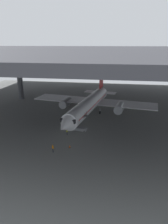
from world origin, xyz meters
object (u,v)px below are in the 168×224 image
object	(u,v)px
baggage_tug	(117,105)
crew_worker_by_stairs	(67,131)
crew_worker_near_nose	(53,148)
traffic_cone_orange	(70,146)
boarding_stairs	(79,127)
airplane_main	(90,104)

from	to	relation	value
baggage_tug	crew_worker_by_stairs	bearing A→B (deg)	-115.21
crew_worker_near_nose	baggage_tug	bearing A→B (deg)	69.31
baggage_tug	traffic_cone_orange	bearing A→B (deg)	-107.35
crew_worker_near_nose	boarding_stairs	bearing A→B (deg)	75.09
crew_worker_near_nose	airplane_main	bearing A→B (deg)	79.32
boarding_stairs	traffic_cone_orange	xyz separation A→B (m)	(-0.23, -8.98, -0.45)
airplane_main	traffic_cone_orange	world-z (taller)	airplane_main
airplane_main	crew_worker_near_nose	world-z (taller)	airplane_main
boarding_stairs	crew_worker_near_nose	distance (m)	11.65
airplane_main	crew_worker_by_stairs	world-z (taller)	airplane_main
baggage_tug	boarding_stairs	bearing A→B (deg)	-113.74
crew_worker_near_nose	crew_worker_by_stairs	distance (m)	8.04
boarding_stairs	traffic_cone_orange	distance (m)	9.00
airplane_main	boarding_stairs	distance (m)	11.09
crew_worker_near_nose	crew_worker_by_stairs	xyz separation A→B (m)	(0.84, 8.00, -0.07)
airplane_main	traffic_cone_orange	distance (m)	19.97
airplane_main	crew_worker_near_nose	xyz separation A→B (m)	(-4.13, -21.92, -2.60)
boarding_stairs	crew_worker_near_nose	xyz separation A→B (m)	(-3.00, -11.25, 0.21)
airplane_main	crew_worker_by_stairs	xyz separation A→B (m)	(-3.29, -13.92, -2.68)
airplane_main	crew_worker_near_nose	size ratio (longest dim) A/B	23.14
crew_worker_near_nose	crew_worker_by_stairs	world-z (taller)	crew_worker_near_nose
crew_worker_by_stairs	traffic_cone_orange	size ratio (longest dim) A/B	2.60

